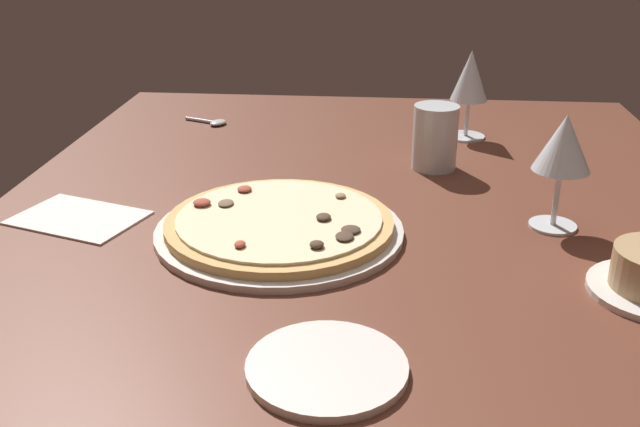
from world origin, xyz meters
TOP-DOWN VIEW (x-y plane):
  - dining_table at (0.00, 0.00)cm, footprint 150.00×110.00cm
  - pizza_main at (1.12, -10.89)cm, footprint 33.50×33.50cm
  - wine_glass_far at (-45.68, 18.27)cm, footprint 7.27×7.27cm
  - wine_glass_near at (-4.66, 26.42)cm, footprint 7.73×7.73cm
  - water_glass at (-27.70, 11.24)cm, footprint 7.48×7.48cm
  - side_plate at (31.81, -1.99)cm, footprint 15.67×15.67cm
  - paper_menu at (-1.44, -40.07)cm, footprint 16.84×20.28cm
  - spoon at (-50.12, -31.56)cm, footprint 5.77×9.56cm

SIDE VIEW (x-z plane):
  - dining_table at x=0.00cm, z-range 0.00..4.00cm
  - paper_menu at x=-1.44cm, z-range 4.00..4.30cm
  - side_plate at x=31.81cm, z-range 4.00..4.90cm
  - spoon at x=-50.12cm, z-range 3.96..4.96cm
  - pizza_main at x=1.12cm, z-range 3.55..6.92cm
  - water_glass at x=-27.70cm, z-range 3.31..14.06cm
  - wine_glass_far at x=-45.68cm, z-range 6.92..23.47cm
  - wine_glass_near at x=-4.66cm, z-range 7.67..23.67cm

